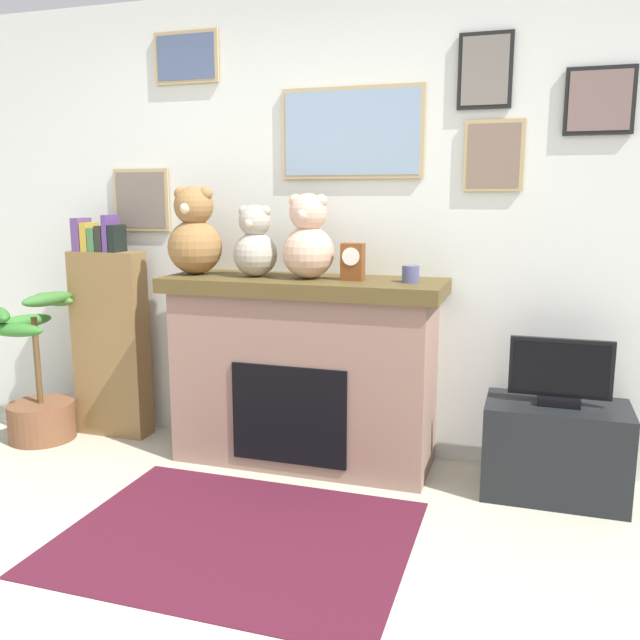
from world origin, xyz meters
The scene contains 12 objects.
back_wall centered at (0.00, 2.00, 1.31)m, with size 5.20×0.15×2.60m.
fireplace centered at (0.05, 1.69, 0.53)m, with size 1.53×0.56×1.04m.
bookshelf centered at (-1.23, 1.74, 0.62)m, with size 0.46×0.16×1.37m.
potted_plant centered at (-1.60, 1.50, 0.31)m, with size 0.51×0.53×0.92m.
tv_stand centered at (1.39, 1.64, 0.24)m, with size 0.69×0.40×0.48m, color black.
television centered at (1.39, 1.64, 0.63)m, with size 0.48×0.14×0.33m.
area_rug centered at (0.05, 0.76, 0.00)m, with size 1.52×1.16×0.01m, color #491525.
candle_jar centered at (0.64, 1.67, 1.09)m, with size 0.09×0.09×0.09m, color #4C517A.
mantel_clock centered at (0.33, 1.67, 1.14)m, with size 0.12×0.09×0.19m.
teddy_bear_brown centered at (-0.59, 1.67, 1.27)m, with size 0.31×0.31×0.49m.
teddy_bear_grey centered at (-0.22, 1.67, 1.22)m, with size 0.24×0.24×0.39m.
teddy_bear_cream centered at (0.09, 1.67, 1.25)m, with size 0.28×0.28×0.45m.
Camera 1 is at (1.23, -1.72, 1.49)m, focal length 37.57 mm.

